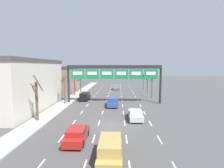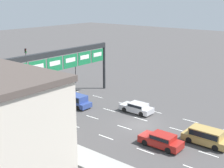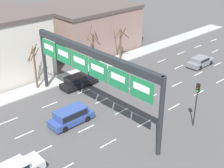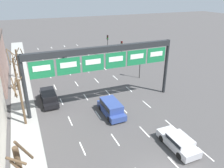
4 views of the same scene
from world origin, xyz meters
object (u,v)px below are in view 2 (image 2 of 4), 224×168
at_px(traffic_light_mid_block, 48,59).
at_px(tree_bare_third, 69,124).
at_px(car_red, 161,140).
at_px(suv_black, 10,103).
at_px(suv_gold, 206,136).
at_px(traffic_light_near_gantry, 26,55).
at_px(suv_blue, 75,100).
at_px(tree_bare_second, 5,99).
at_px(traffic_light_far_end, 75,64).
at_px(car_silver, 137,107).
at_px(sign_gantry, 61,60).

bearing_deg(traffic_light_mid_block, tree_bare_third, -126.31).
relative_size(car_red, traffic_light_mid_block, 0.94).
xyz_separation_m(traffic_light_mid_block, tree_bare_third, (-18.68, -25.42, -0.27)).
relative_size(car_red, tree_bare_third, 0.72).
xyz_separation_m(suv_black, suv_gold, (6.63, -24.22, 0.05)).
distance_m(traffic_light_near_gantry, tree_bare_third, 36.99).
height_order(suv_black, suv_gold, suv_gold).
bearing_deg(suv_blue, suv_black, 137.14).
distance_m(traffic_light_near_gantry, tree_bare_second, 27.95).
xyz_separation_m(suv_black, car_red, (3.26, -21.06, -0.13)).
bearing_deg(traffic_light_mid_block, traffic_light_far_end, -91.58).
bearing_deg(suv_black, traffic_light_near_gantry, 48.58).
bearing_deg(car_silver, tree_bare_third, -174.32).
relative_size(sign_gantry, suv_black, 3.80).
height_order(car_silver, tree_bare_third, tree_bare_third).
bearing_deg(suv_blue, tree_bare_third, -136.65).
relative_size(traffic_light_far_end, tree_bare_third, 0.78).
height_order(car_red, traffic_light_far_end, traffic_light_far_end).
xyz_separation_m(suv_gold, tree_bare_third, (-10.08, 9.22, 2.11)).
distance_m(sign_gantry, suv_black, 8.93).
distance_m(car_silver, suv_gold, 10.94).
bearing_deg(traffic_light_far_end, car_silver, -107.94).
distance_m(car_silver, tree_bare_second, 16.13).
height_order(traffic_light_mid_block, tree_bare_second, tree_bare_second).
bearing_deg(car_red, suv_black, 98.81).
distance_m(car_silver, car_red, 9.72).
distance_m(suv_blue, traffic_light_mid_block, 18.69).
xyz_separation_m(sign_gantry, suv_black, (-6.44, 3.20, -5.29)).
bearing_deg(suv_black, suv_gold, -74.69).
distance_m(car_silver, suv_blue, 8.56).
height_order(sign_gantry, suv_blue, sign_gantry).
relative_size(suv_gold, tree_bare_second, 0.81).
distance_m(suv_gold, traffic_light_far_end, 28.56).
distance_m(traffic_light_near_gantry, traffic_light_far_end, 14.07).
bearing_deg(suv_black, suv_blue, -42.86).
bearing_deg(suv_blue, car_red, -101.17).
height_order(suv_gold, car_red, suv_gold).
height_order(car_silver, car_red, car_red).
distance_m(suv_gold, car_red, 4.62).
bearing_deg(suv_black, traffic_light_far_end, 11.18).
xyz_separation_m(suv_gold, traffic_light_far_end, (8.39, 27.19, 2.43)).
distance_m(sign_gantry, suv_gold, 21.67).
height_order(traffic_light_near_gantry, traffic_light_mid_block, traffic_light_mid_block).
xyz_separation_m(car_silver, tree_bare_second, (-12.78, 9.52, 2.48)).
height_order(car_silver, suv_black, suv_black).
xyz_separation_m(suv_blue, traffic_light_near_gantry, (8.76, 22.86, 2.33)).
bearing_deg(tree_bare_third, car_silver, 5.68).
height_order(car_red, traffic_light_near_gantry, traffic_light_near_gantry).
relative_size(sign_gantry, suv_blue, 3.96).
distance_m(car_red, traffic_light_near_gantry, 39.95).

